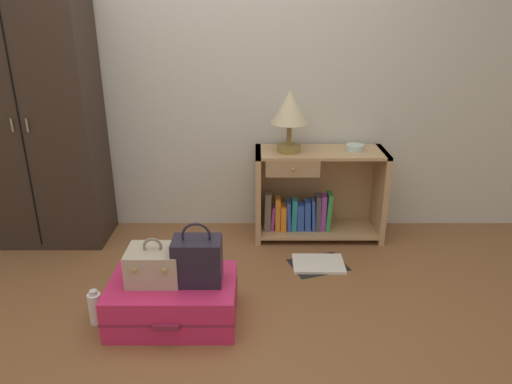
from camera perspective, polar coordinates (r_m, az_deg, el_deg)
ground_plane at (r=2.72m, az=-5.58°, el=-16.74°), size 9.00×9.00×0.00m
back_wall at (r=3.66m, az=-4.16°, el=15.40°), size 6.40×0.10×2.60m
wardrobe at (r=3.76m, az=-24.89°, el=8.03°), size 0.86×0.47×1.87m
bookshelf at (r=3.67m, az=6.77°, el=-0.38°), size 0.96×0.39×0.68m
table_lamp at (r=3.42m, az=3.93°, el=9.59°), size 0.26×0.26×0.44m
bowl at (r=3.59m, az=11.57°, el=5.22°), size 0.13×0.13×0.04m
suitcase_large at (r=2.81m, az=-9.87°, el=-12.56°), size 0.71×0.49×0.25m
train_case at (r=2.73m, az=-12.11°, el=-8.44°), size 0.29×0.24×0.26m
handbag at (r=2.65m, az=-7.07°, el=-8.05°), size 0.26×0.18×0.36m
bottle at (r=2.90m, az=-18.63°, el=-12.93°), size 0.07×0.07×0.21m
open_book_on_floor at (r=3.37m, az=7.33°, el=-8.47°), size 0.44×0.38×0.02m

